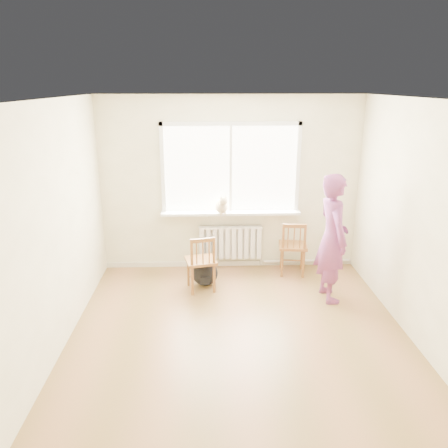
{
  "coord_description": "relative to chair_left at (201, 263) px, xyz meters",
  "views": [
    {
      "loc": [
        -0.35,
        -4.35,
        2.85
      ],
      "look_at": [
        -0.14,
        1.2,
        1.05
      ],
      "focal_mm": 35.0,
      "sensor_mm": 36.0,
      "label": 1
    }
  ],
  "objects": [
    {
      "name": "radiator",
      "position": [
        0.45,
        0.8,
        0.02
      ],
      "size": [
        1.0,
        0.12,
        0.55
      ],
      "color": "white",
      "rests_on": "back_wall"
    },
    {
      "name": "floor",
      "position": [
        0.45,
        -1.36,
        -0.42
      ],
      "size": [
        4.5,
        4.5,
        0.0
      ],
      "primitive_type": "plane",
      "color": "#94643C",
      "rests_on": "ground"
    },
    {
      "name": "baseboard",
      "position": [
        0.45,
        0.88,
        -0.38
      ],
      "size": [
        4.0,
        0.03,
        0.08
      ],
      "primitive_type": "cube",
      "color": "beige",
      "rests_on": "ground"
    },
    {
      "name": "ceiling",
      "position": [
        0.45,
        -1.36,
        2.28
      ],
      "size": [
        4.5,
        4.5,
        0.0
      ],
      "primitive_type": "plane",
      "rotation": [
        3.14,
        0.0,
        0.0
      ],
      "color": "white",
      "rests_on": "back_wall"
    },
    {
      "name": "heating_pipe",
      "position": [
        1.7,
        0.83,
        -0.34
      ],
      "size": [
        1.4,
        0.04,
        0.04
      ],
      "primitive_type": "cylinder",
      "rotation": [
        0.0,
        1.57,
        0.0
      ],
      "color": "silver",
      "rests_on": "back_wall"
    },
    {
      "name": "back_wall",
      "position": [
        0.45,
        0.89,
        0.93
      ],
      "size": [
        4.0,
        0.01,
        2.7
      ],
      "primitive_type": "cube",
      "color": "#F2EAC2",
      "rests_on": "ground"
    },
    {
      "name": "cat",
      "position": [
        0.31,
        0.69,
        0.65
      ],
      "size": [
        0.25,
        0.46,
        0.31
      ],
      "rotation": [
        0.0,
        0.0,
        0.16
      ],
      "color": "beige",
      "rests_on": "windowsill"
    },
    {
      "name": "windowsill",
      "position": [
        0.45,
        0.78,
        0.51
      ],
      "size": [
        2.15,
        0.22,
        0.04
      ],
      "primitive_type": "cube",
      "color": "white",
      "rests_on": "back_wall"
    },
    {
      "name": "backpack",
      "position": [
        0.05,
        0.16,
        -0.23
      ],
      "size": [
        0.44,
        0.38,
        0.38
      ],
      "primitive_type": "ellipsoid",
      "rotation": [
        0.0,
        0.0,
        0.31
      ],
      "color": "black",
      "rests_on": "floor"
    },
    {
      "name": "window",
      "position": [
        0.45,
        0.87,
        1.24
      ],
      "size": [
        2.12,
        0.05,
        1.42
      ],
      "color": "white",
      "rests_on": "back_wall"
    },
    {
      "name": "chair_left",
      "position": [
        0.0,
        0.0,
        0.0
      ],
      "size": [
        0.49,
        0.47,
        0.83
      ],
      "rotation": [
        0.0,
        0.0,
        3.36
      ],
      "color": "olive",
      "rests_on": "floor"
    },
    {
      "name": "chair_right",
      "position": [
        1.4,
        0.51,
        0.01
      ],
      "size": [
        0.47,
        0.45,
        0.86
      ],
      "rotation": [
        0.0,
        0.0,
        3.01
      ],
      "color": "olive",
      "rests_on": "floor"
    },
    {
      "name": "person",
      "position": [
        1.76,
        -0.29,
        0.46
      ],
      "size": [
        0.48,
        0.68,
        1.75
      ],
      "primitive_type": "imported",
      "rotation": [
        0.0,
        0.0,
        1.68
      ],
      "color": "#C04056",
      "rests_on": "floor"
    }
  ]
}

